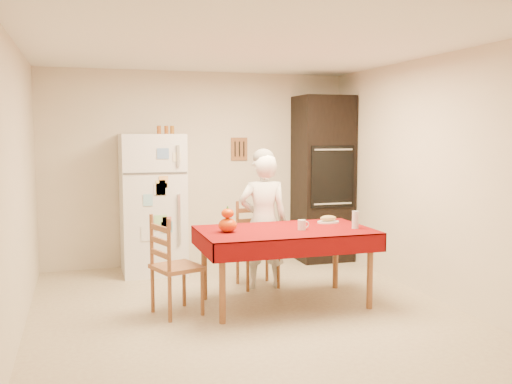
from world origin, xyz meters
name	(u,v)px	position (x,y,z in m)	size (l,w,h in m)	color
floor	(247,313)	(0.00, 0.00, 0.00)	(4.50, 4.50, 0.00)	tan
room_shell	(247,143)	(0.00, 0.00, 1.62)	(4.02, 4.52, 2.51)	beige
refrigerator	(153,204)	(-0.65, 1.88, 0.85)	(0.75, 0.74, 1.70)	white
oven_cabinet	(323,179)	(1.63, 1.93, 1.10)	(0.70, 0.62, 2.20)	black
dining_table	(285,236)	(0.44, 0.16, 0.69)	(1.70, 1.00, 0.76)	brown
chair_far	(256,241)	(0.38, 0.94, 0.51)	(0.44, 0.42, 0.95)	brown
chair_left	(171,262)	(-0.70, 0.15, 0.51)	(0.51, 0.52, 0.95)	brown
seated_woman	(263,221)	(0.43, 0.81, 0.74)	(0.54, 0.36, 1.49)	white
coffee_mug	(302,225)	(0.58, 0.07, 0.81)	(0.08, 0.08, 0.10)	white
pumpkin_lower	(228,225)	(-0.14, 0.17, 0.83)	(0.18, 0.18, 0.14)	#CE3604
pumpkin_upper	(228,213)	(-0.14, 0.17, 0.94)	(0.12, 0.12, 0.09)	#E15E05
wine_glass	(355,220)	(1.13, 0.00, 0.85)	(0.07, 0.07, 0.18)	silver
bread_plate	(328,222)	(1.02, 0.39, 0.77)	(0.24, 0.24, 0.02)	white
bread_loaf	(328,218)	(1.02, 0.39, 0.81)	(0.18, 0.10, 0.06)	tan
spice_jar_left	(159,130)	(-0.55, 1.93, 1.75)	(0.05, 0.05, 0.10)	#934A1A
spice_jar_mid	(166,130)	(-0.46, 1.93, 1.75)	(0.05, 0.05, 0.10)	#914A1A
spice_jar_right	(172,130)	(-0.39, 1.93, 1.75)	(0.05, 0.05, 0.10)	#94581B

